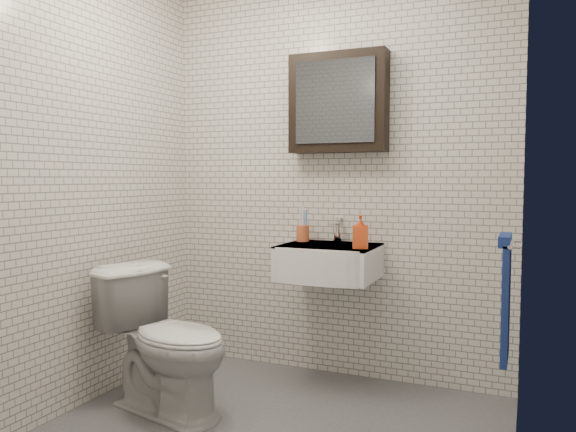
{
  "coord_description": "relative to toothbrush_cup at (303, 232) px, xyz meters",
  "views": [
    {
      "loc": [
        1.13,
        -2.35,
        1.24
      ],
      "look_at": [
        -0.08,
        0.45,
        1.04
      ],
      "focal_mm": 35.0,
      "sensor_mm": 36.0,
      "label": 1
    }
  ],
  "objects": [
    {
      "name": "toilet",
      "position": [
        -0.45,
        -0.81,
        -0.52
      ],
      "size": [
        0.83,
        0.6,
        0.77
      ],
      "primitive_type": "imported",
      "rotation": [
        0.0,
        0.0,
        1.33
      ],
      "color": "silver",
      "rests_on": "ground"
    },
    {
      "name": "soap_bottle",
      "position": [
        0.43,
        -0.21,
        0.04
      ],
      "size": [
        0.11,
        0.11,
        0.19
      ],
      "primitive_type": "imported",
      "rotation": [
        0.0,
        0.0,
        0.27
      ],
      "color": "orange",
      "rests_on": "washbasin"
    },
    {
      "name": "towel_rail",
      "position": [
        1.21,
        -0.54,
        -0.18
      ],
      "size": [
        0.09,
        0.3,
        0.58
      ],
      "color": "silver",
      "rests_on": "room_shell"
    },
    {
      "name": "room_shell",
      "position": [
        0.16,
        -0.89,
        0.56
      ],
      "size": [
        2.22,
        2.02,
        2.51
      ],
      "color": "silver",
      "rests_on": "ground"
    },
    {
      "name": "washbasin",
      "position": [
        0.21,
        -0.16,
        -0.15
      ],
      "size": [
        0.55,
        0.5,
        0.2
      ],
      "color": "white",
      "rests_on": "room_shell"
    },
    {
      "name": "faucet",
      "position": [
        0.21,
        0.04,
        0.01
      ],
      "size": [
        0.06,
        0.2,
        0.15
      ],
      "color": "silver",
      "rests_on": "washbasin"
    },
    {
      "name": "toothbrush_cup",
      "position": [
        0.0,
        0.0,
        0.0
      ],
      "size": [
        0.09,
        0.09,
        0.22
      ],
      "rotation": [
        0.0,
        0.0,
        -0.1
      ],
      "color": "#C75B31",
      "rests_on": "washbasin"
    },
    {
      "name": "mirror_cabinet",
      "position": [
        0.21,
        0.04,
        0.79
      ],
      "size": [
        0.6,
        0.15,
        0.6
      ],
      "color": "black",
      "rests_on": "room_shell"
    }
  ]
}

